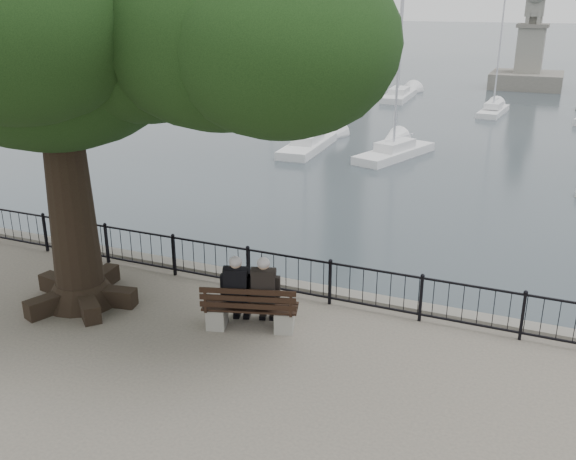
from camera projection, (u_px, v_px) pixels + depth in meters
The scene contains 12 objects.
harbor at pixel (296, 307), 15.17m from camera, with size 260.00×260.00×1.20m.
railing at pixel (288, 274), 14.38m from camera, with size 22.06×0.06×1.00m.
bench at pixel (250, 313), 13.01m from camera, with size 2.02×1.11×1.02m.
person_left at pixel (238, 293), 13.01m from camera, with size 0.62×0.88×1.62m.
person_right at pixel (265, 294), 12.95m from camera, with size 0.62×0.88×1.62m.
tree at pixel (89, 13), 12.02m from camera, with size 11.39×7.95×9.30m.
lion_monument at pixel (529, 62), 54.42m from camera, with size 5.81×5.81×8.61m.
sailboat_a at pixel (308, 144), 32.80m from camera, with size 1.83×5.58×11.13m.
sailboat_b at pixel (395, 151), 31.27m from camera, with size 3.02×5.47×10.70m.
sailboat_e at pixel (273, 103), 45.00m from camera, with size 2.01×4.89×10.99m.
sailboat_f at pixel (493, 109), 42.78m from camera, with size 1.66×4.74×9.87m.
sailboat_h at pixel (399, 94), 49.09m from camera, with size 1.92×6.11×13.27m.
Camera 1 is at (5.17, -9.62, 6.41)m, focal length 40.00 mm.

